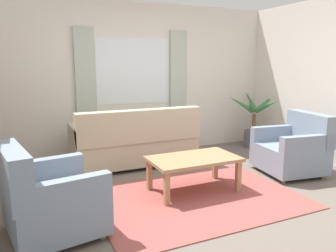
{
  "coord_description": "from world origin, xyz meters",
  "views": [
    {
      "loc": [
        -1.87,
        -3.2,
        1.58
      ],
      "look_at": [
        -0.06,
        0.7,
        0.76
      ],
      "focal_mm": 35.24,
      "sensor_mm": 36.0,
      "label": 1
    }
  ],
  "objects": [
    {
      "name": "window_with_curtains",
      "position": [
        0.0,
        2.18,
        1.45
      ],
      "size": [
        1.98,
        0.07,
        1.4
      ],
      "color": "white"
    },
    {
      "name": "area_rug",
      "position": [
        0.0,
        0.0,
        0.01
      ],
      "size": [
        2.4,
        1.73,
        0.01
      ],
      "primitive_type": "cube",
      "color": "#9E4C47",
      "rests_on": "ground_plane"
    },
    {
      "name": "potted_plant",
      "position": [
        2.24,
        1.72,
        0.43
      ],
      "size": [
        0.98,
        1.07,
        1.08
      ],
      "color": "#56565B",
      "rests_on": "ground_plane"
    },
    {
      "name": "coffee_table",
      "position": [
        0.08,
        0.23,
        0.38
      ],
      "size": [
        1.1,
        0.64,
        0.44
      ],
      "color": "#A87F56",
      "rests_on": "ground_plane"
    },
    {
      "name": "armchair_right",
      "position": [
        1.74,
        0.24,
        0.35
      ],
      "size": [
        0.93,
        0.95,
        0.88
      ],
      "rotation": [
        0.0,
        0.0,
        -1.71
      ],
      "color": "gray",
      "rests_on": "ground_plane"
    },
    {
      "name": "armchair_left",
      "position": [
        -1.68,
        -0.15,
        0.35
      ],
      "size": [
        0.94,
        0.96,
        0.88
      ],
      "rotation": [
        0.0,
        0.0,
        1.73
      ],
      "color": "gray",
      "rests_on": "ground_plane"
    },
    {
      "name": "ground_plane",
      "position": [
        0.0,
        0.0,
        0.0
      ],
      "size": [
        6.24,
        6.24,
        0.0
      ],
      "primitive_type": "plane",
      "color": "#6B6056"
    },
    {
      "name": "wall_back",
      "position": [
        0.0,
        2.26,
        1.3
      ],
      "size": [
        5.32,
        0.12,
        2.6
      ],
      "primitive_type": "cube",
      "color": "silver",
      "rests_on": "ground_plane"
    },
    {
      "name": "couch",
      "position": [
        -0.22,
        1.53,
        0.37
      ],
      "size": [
        1.9,
        0.82,
        0.92
      ],
      "rotation": [
        0.0,
        0.0,
        3.14
      ],
      "color": "#BCB293",
      "rests_on": "ground_plane"
    }
  ]
}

